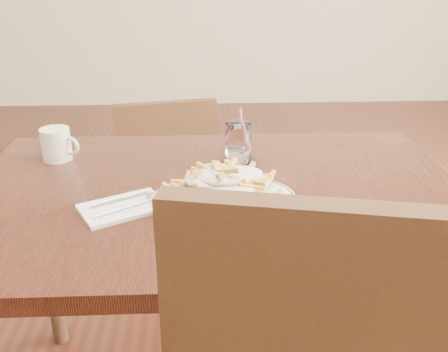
{
  "coord_description": "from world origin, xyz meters",
  "views": [
    {
      "loc": [
        -0.03,
        -1.08,
        1.26
      ],
      "look_at": [
        0.01,
        -0.08,
        0.82
      ],
      "focal_mm": 40.0,
      "sensor_mm": 36.0,
      "label": 1
    }
  ],
  "objects_px": {
    "table": "(216,218)",
    "coffee_mug": "(57,144)",
    "chair_far": "(166,181)",
    "loaded_fries": "(224,180)",
    "water_glass": "(238,145)",
    "fries_plate": "(224,200)"
  },
  "relations": [
    {
      "from": "chair_far",
      "to": "coffee_mug",
      "type": "distance_m",
      "value": 0.67
    },
    {
      "from": "table",
      "to": "chair_far",
      "type": "xyz_separation_m",
      "value": [
        -0.18,
        0.73,
        -0.22
      ]
    },
    {
      "from": "table",
      "to": "fries_plate",
      "type": "height_order",
      "value": "fries_plate"
    },
    {
      "from": "coffee_mug",
      "to": "water_glass",
      "type": "bearing_deg",
      "value": -4.61
    },
    {
      "from": "chair_far",
      "to": "loaded_fries",
      "type": "height_order",
      "value": "loaded_fries"
    },
    {
      "from": "coffee_mug",
      "to": "table",
      "type": "bearing_deg",
      "value": -26.73
    },
    {
      "from": "fries_plate",
      "to": "table",
      "type": "bearing_deg",
      "value": 100.43
    },
    {
      "from": "fries_plate",
      "to": "chair_far",
      "type": "bearing_deg",
      "value": 103.27
    },
    {
      "from": "loaded_fries",
      "to": "water_glass",
      "type": "xyz_separation_m",
      "value": [
        0.05,
        0.26,
        -0.01
      ]
    },
    {
      "from": "chair_far",
      "to": "water_glass",
      "type": "xyz_separation_m",
      "value": [
        0.24,
        -0.55,
        0.35
      ]
    },
    {
      "from": "coffee_mug",
      "to": "loaded_fries",
      "type": "bearing_deg",
      "value": -33.81
    },
    {
      "from": "water_glass",
      "to": "coffee_mug",
      "type": "bearing_deg",
      "value": 175.39
    },
    {
      "from": "table",
      "to": "coffee_mug",
      "type": "height_order",
      "value": "coffee_mug"
    },
    {
      "from": "table",
      "to": "coffee_mug",
      "type": "relative_size",
      "value": 11.04
    },
    {
      "from": "table",
      "to": "loaded_fries",
      "type": "relative_size",
      "value": 4.25
    },
    {
      "from": "loaded_fries",
      "to": "coffee_mug",
      "type": "height_order",
      "value": "loaded_fries"
    },
    {
      "from": "table",
      "to": "water_glass",
      "type": "relative_size",
      "value": 7.9
    },
    {
      "from": "table",
      "to": "loaded_fries",
      "type": "height_order",
      "value": "loaded_fries"
    },
    {
      "from": "table",
      "to": "loaded_fries",
      "type": "bearing_deg",
      "value": -79.57
    },
    {
      "from": "table",
      "to": "coffee_mug",
      "type": "distance_m",
      "value": 0.49
    },
    {
      "from": "table",
      "to": "coffee_mug",
      "type": "xyz_separation_m",
      "value": [
        -0.43,
        0.21,
        0.12
      ]
    },
    {
      "from": "table",
      "to": "water_glass",
      "type": "height_order",
      "value": "water_glass"
    }
  ]
}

